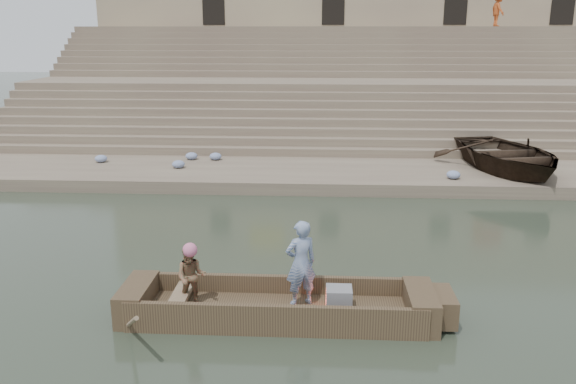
# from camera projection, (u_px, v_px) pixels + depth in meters

# --- Properties ---
(ground) EXTENTS (120.00, 120.00, 0.00)m
(ground) POSITION_uv_depth(u_px,v_px,m) (442.00, 276.00, 12.39)
(ground) COLOR #2C3628
(ground) RESTS_ON ground
(lower_landing) EXTENTS (32.00, 4.00, 0.40)m
(lower_landing) POSITION_uv_depth(u_px,v_px,m) (397.00, 176.00, 20.03)
(lower_landing) COLOR gray
(lower_landing) RESTS_ON ground
(mid_landing) EXTENTS (32.00, 3.00, 2.80)m
(mid_landing) POSITION_uv_depth(u_px,v_px,m) (378.00, 112.00, 26.93)
(mid_landing) COLOR gray
(mid_landing) RESTS_ON ground
(upper_landing) EXTENTS (32.00, 3.00, 5.20)m
(upper_landing) POSITION_uv_depth(u_px,v_px,m) (368.00, 74.00, 33.34)
(upper_landing) COLOR gray
(upper_landing) RESTS_ON ground
(ghat_steps) EXTENTS (32.00, 11.00, 5.20)m
(ghat_steps) POSITION_uv_depth(u_px,v_px,m) (375.00, 99.00, 28.45)
(ghat_steps) COLOR gray
(ghat_steps) RESTS_ON ground
(building_wall) EXTENTS (32.00, 5.07, 11.20)m
(building_wall) POSITION_uv_depth(u_px,v_px,m) (365.00, 20.00, 36.38)
(building_wall) COLOR tan
(building_wall) RESTS_ON ground
(main_rowboat) EXTENTS (5.00, 1.30, 0.22)m
(main_rowboat) POSITION_uv_depth(u_px,v_px,m) (277.00, 313.00, 10.55)
(main_rowboat) COLOR brown
(main_rowboat) RESTS_ON ground
(rowboat_trim) EXTENTS (6.04, 2.63, 1.81)m
(rowboat_trim) POSITION_uv_depth(u_px,v_px,m) (289.00, 303.00, 10.48)
(rowboat_trim) COLOR brown
(rowboat_trim) RESTS_ON ground
(standing_man) EXTENTS (0.69, 0.59, 1.59)m
(standing_man) POSITION_uv_depth(u_px,v_px,m) (301.00, 263.00, 10.44)
(standing_man) COLOR navy
(standing_man) RESTS_ON main_rowboat
(rowing_man) EXTENTS (0.57, 0.46, 1.13)m
(rowing_man) POSITION_uv_depth(u_px,v_px,m) (191.00, 277.00, 10.43)
(rowing_man) COLOR #267243
(rowing_man) RESTS_ON main_rowboat
(television) EXTENTS (0.46, 0.42, 0.40)m
(television) POSITION_uv_depth(u_px,v_px,m) (338.00, 298.00, 10.41)
(television) COLOR slate
(television) RESTS_ON main_rowboat
(beached_rowboat) EXTENTS (4.90, 6.07, 1.11)m
(beached_rowboat) POSITION_uv_depth(u_px,v_px,m) (508.00, 154.00, 19.85)
(beached_rowboat) COLOR #2D2116
(beached_rowboat) RESTS_ON lower_landing
(pedestrian) EXTENTS (0.82, 1.21, 1.73)m
(pedestrian) POSITION_uv_depth(u_px,v_px,m) (498.00, 10.00, 31.18)
(pedestrian) COLOR #AF481D
(pedestrian) RESTS_ON upper_landing
(cloth_bundles) EXTENTS (12.66, 2.84, 0.26)m
(cloth_bundles) POSITION_uv_depth(u_px,v_px,m) (223.00, 162.00, 20.70)
(cloth_bundles) COLOR #3F5999
(cloth_bundles) RESTS_ON lower_landing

